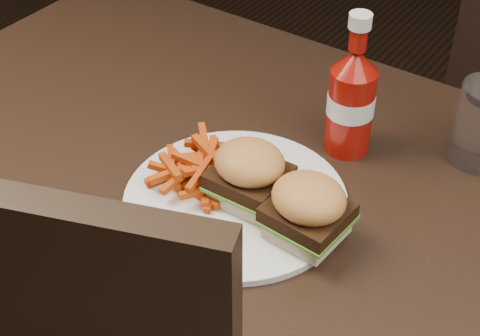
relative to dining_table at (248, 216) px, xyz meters
The scene contains 6 objects.
dining_table is the anchor object (origin of this frame).
plate 0.03m from the dining_table, 151.88° to the right, with size 0.28×0.28×0.01m, color white.
sandwich_half_a 0.04m from the dining_table, 46.06° to the left, with size 0.08×0.07×0.02m, color beige.
sandwich_half_b 0.10m from the dining_table, ahead, with size 0.08×0.07×0.02m, color beige.
fries_pile 0.08m from the dining_table, behind, with size 0.11×0.11×0.05m, color red, non-canonical shape.
ketchup_bottle 0.19m from the dining_table, 75.49° to the left, with size 0.06×0.06×0.12m, color #8F0E07.
Camera 1 is at (0.38, -0.56, 1.36)m, focal length 55.00 mm.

